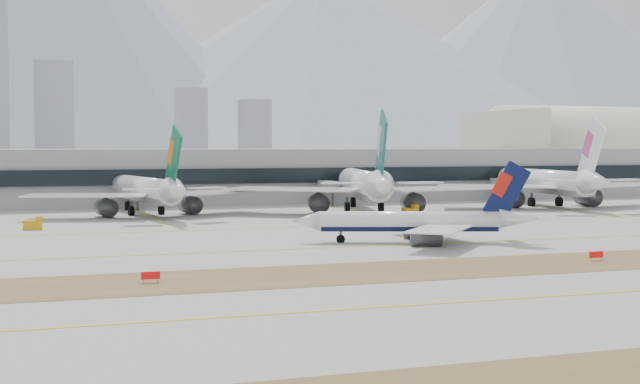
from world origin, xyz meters
name	(u,v)px	position (x,y,z in m)	size (l,w,h in m)	color
ground	(334,244)	(0.00, 0.00, 0.00)	(3000.00, 3000.00, 0.00)	#A09E96
apron_markings	(508,297)	(0.00, -53.95, 0.02)	(360.00, 122.22, 0.06)	brown
taxiing_airliner	(418,223)	(13.71, -2.64, 3.31)	(39.59, 33.60, 13.72)	white
widebody_eva	(147,191)	(-20.43, 69.84, 5.49)	(57.46, 56.69, 20.66)	white
widebody_cathay	(365,186)	(29.54, 60.62, 6.35)	(65.22, 64.95, 23.88)	white
widebody_china_air	(547,183)	(82.80, 65.16, 6.11)	(64.05, 63.08, 22.98)	white
terminal	(198,175)	(0.00, 114.84, 7.50)	(280.00, 43.10, 15.00)	gray
hangar	(609,189)	(154.56, 135.00, 0.14)	(91.00, 60.00, 60.00)	beige
hold_sign_left	(151,276)	(-34.26, -32.00, 0.88)	(2.20, 0.15, 1.35)	red
hold_sign_right	(596,255)	(27.05, -32.00, 0.88)	(2.20, 0.15, 1.35)	red
gse_c	(411,211)	(35.80, 48.13, 1.05)	(3.55, 2.00, 2.60)	orange
gse_b	(33,224)	(-45.89, 41.35, 1.05)	(3.55, 2.00, 2.60)	orange
mountain_ridge	(66,45)	(33.00, 1404.14, 181.85)	(2830.00, 1120.00, 470.00)	#9EA8B7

